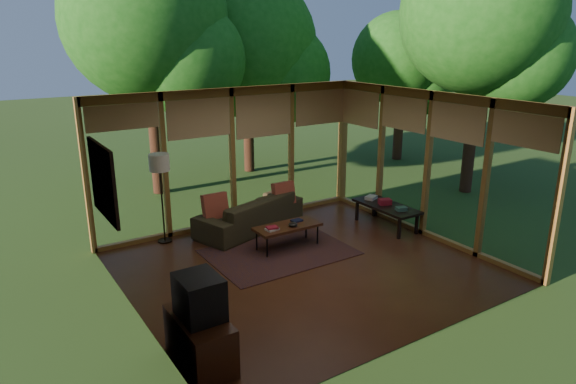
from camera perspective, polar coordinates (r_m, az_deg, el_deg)
floor at (r=8.51m, az=1.84°, el=-8.32°), size 5.50×5.50×0.00m
ceiling at (r=7.75m, az=2.03°, el=10.03°), size 5.50×5.50×0.00m
wall_left at (r=6.91m, az=-17.19°, el=-3.16°), size 0.04×5.00×2.70m
wall_front at (r=6.26m, az=15.15°, el=-5.12°), size 5.50×0.04×2.70m
window_wall_back at (r=10.11m, az=-6.20°, el=3.83°), size 5.50×0.12×2.70m
window_wall_right at (r=9.81m, az=15.26°, el=2.91°), size 0.12×5.00×2.70m
exterior_lawn at (r=19.28m, az=7.90°, el=5.98°), size 40.00×40.00×0.00m
tree_nw at (r=12.32m, az=-15.58°, el=17.92°), size 3.66×3.66×5.80m
tree_ne at (r=14.07m, az=-4.81°, el=15.96°), size 3.79×3.79×5.29m
tree_se at (r=12.64m, az=20.63°, el=18.04°), size 3.53×3.53×5.87m
tree_far at (r=15.63m, az=12.21°, el=14.14°), size 2.73×2.73×4.33m
rug at (r=9.04m, az=-0.99°, el=-6.69°), size 2.42×1.72×0.01m
sofa at (r=10.01m, az=-4.27°, el=-2.35°), size 2.41×1.53×0.66m
pillow_left at (r=9.55m, az=-8.11°, el=-1.62°), size 0.47×0.25×0.49m
pillow_right at (r=10.24m, az=-0.49°, el=-0.21°), size 0.45×0.24×0.48m
ct_book_lower at (r=8.87m, az=-1.78°, el=-4.15°), size 0.23×0.18×0.03m
ct_book_upper at (r=8.85m, az=-1.78°, el=-3.97°), size 0.21×0.17×0.03m
ct_book_side at (r=9.27m, az=0.98°, el=-3.18°), size 0.20×0.15×0.03m
ct_bowl at (r=9.02m, az=0.56°, el=-3.63°), size 0.16×0.16×0.07m
media_cabinet at (r=6.19m, az=-9.74°, el=-15.94°), size 0.50×1.00×0.60m
television at (r=5.92m, az=-9.83°, el=-11.42°), size 0.45×0.55×0.50m
console_book_a at (r=9.96m, az=12.48°, el=-1.83°), size 0.23×0.19×0.07m
console_book_b at (r=10.25m, az=10.71°, el=-1.07°), size 0.28×0.24×0.11m
console_book_c at (r=10.54m, az=9.22°, el=-0.61°), size 0.29×0.25×0.07m
floor_lamp at (r=9.33m, az=-14.09°, el=2.65°), size 0.36×0.36×1.65m
coffee_table at (r=9.10m, az=-0.05°, el=-3.91°), size 1.20×0.50×0.43m
side_console at (r=10.25m, az=10.88°, el=-1.66°), size 0.60×1.40×0.46m
wall_painting at (r=8.16m, az=-19.83°, el=1.13°), size 0.06×1.35×1.15m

